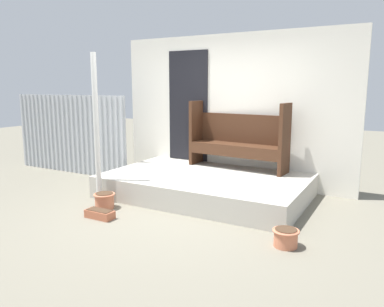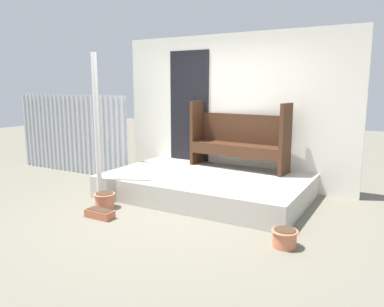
# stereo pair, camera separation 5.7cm
# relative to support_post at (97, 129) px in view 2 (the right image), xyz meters

# --- Properties ---
(ground_plane) EXTENTS (24.00, 24.00, 0.00)m
(ground_plane) POSITION_rel_support_post_xyz_m (1.20, 0.08, -1.09)
(ground_plane) COLOR #706B5B
(porch_slab) EXTENTS (3.08, 1.90, 0.34)m
(porch_slab) POSITION_rel_support_post_xyz_m (1.26, 1.03, -0.92)
(porch_slab) COLOR #B7B2A5
(porch_slab) RESTS_ON ground_plane
(house_wall) EXTENTS (4.28, 0.08, 2.60)m
(house_wall) POSITION_rel_support_post_xyz_m (1.23, 2.01, 0.21)
(house_wall) COLOR white
(house_wall) RESTS_ON ground_plane
(fence_corrugated) EXTENTS (2.85, 0.05, 1.55)m
(fence_corrugated) POSITION_rel_support_post_xyz_m (-1.88, 1.22, -0.32)
(fence_corrugated) COLOR #ADB2B7
(fence_corrugated) RESTS_ON ground_plane
(support_post) EXTENTS (0.08, 0.08, 2.19)m
(support_post) POSITION_rel_support_post_xyz_m (0.00, 0.00, 0.00)
(support_post) COLOR silver
(support_post) RESTS_ON ground_plane
(bench) EXTENTS (1.72, 0.54, 1.12)m
(bench) POSITION_rel_support_post_xyz_m (1.51, 1.76, -0.22)
(bench) COLOR #422616
(bench) RESTS_ON porch_slab
(flower_pot_left) EXTENTS (0.31, 0.31, 0.22)m
(flower_pot_left) POSITION_rel_support_post_xyz_m (0.28, -0.20, -0.97)
(flower_pot_left) COLOR #C67251
(flower_pot_left) RESTS_ON ground_plane
(flower_pot_middle) EXTENTS (0.29, 0.29, 0.20)m
(flower_pot_middle) POSITION_rel_support_post_xyz_m (2.88, -0.24, -0.98)
(flower_pot_middle) COLOR #C67251
(flower_pot_middle) RESTS_ON ground_plane
(planter_box_rect) EXTENTS (0.40, 0.17, 0.11)m
(planter_box_rect) POSITION_rel_support_post_xyz_m (0.50, -0.54, -1.04)
(planter_box_rect) COLOR #B26042
(planter_box_rect) RESTS_ON ground_plane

